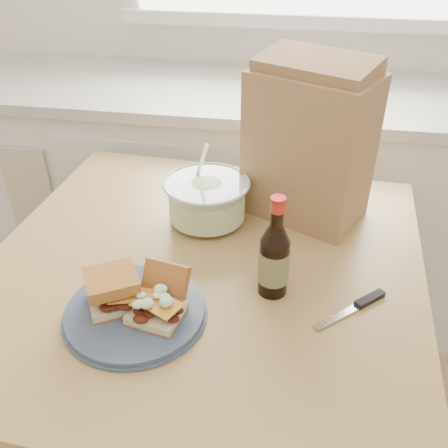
% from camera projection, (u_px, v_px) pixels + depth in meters
% --- Properties ---
extents(cabinet_run, '(2.50, 0.64, 0.94)m').
position_uv_depth(cabinet_run, '(273.00, 198.00, 2.08)').
color(cabinet_run, white).
rests_on(cabinet_run, ground).
extents(dining_table, '(1.06, 1.06, 0.83)m').
position_uv_depth(dining_table, '(203.00, 303.00, 1.21)').
color(dining_table, '#A6894E').
rests_on(dining_table, ground).
extents(plate, '(0.28, 0.28, 0.02)m').
position_uv_depth(plate, '(135.00, 312.00, 1.00)').
color(plate, '#3E4C64').
rests_on(plate, dining_table).
extents(sandwich_left, '(0.13, 0.13, 0.07)m').
position_uv_depth(sandwich_left, '(113.00, 290.00, 0.99)').
color(sandwich_left, beige).
rests_on(sandwich_left, plate).
extents(sandwich_right, '(0.11, 0.15, 0.08)m').
position_uv_depth(sandwich_right, '(159.00, 299.00, 0.98)').
color(sandwich_right, beige).
rests_on(sandwich_right, plate).
extents(coleslaw_bowl, '(0.22, 0.22, 0.22)m').
position_uv_depth(coleslaw_bowl, '(207.00, 202.00, 1.27)').
color(coleslaw_bowl, silver).
rests_on(coleslaw_bowl, dining_table).
extents(beer_bottle, '(0.06, 0.06, 0.23)m').
position_uv_depth(beer_bottle, '(274.00, 258.00, 1.02)').
color(beer_bottle, black).
rests_on(beer_bottle, dining_table).
extents(knife, '(0.15, 0.14, 0.01)m').
position_uv_depth(knife, '(362.00, 303.00, 1.03)').
color(knife, silver).
rests_on(knife, dining_table).
extents(paper_bag, '(0.34, 0.29, 0.37)m').
position_uv_depth(paper_bag, '(309.00, 148.00, 1.23)').
color(paper_bag, '#AA7F52').
rests_on(paper_bag, dining_table).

